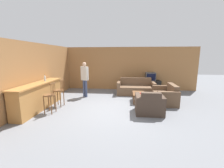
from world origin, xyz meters
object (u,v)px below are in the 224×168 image
book_on_table (139,93)px  couch_far (136,89)px  coffee_table (139,94)px  person_by_window (85,77)px  bar_chair_near (50,97)px  bottle (45,78)px  tv (150,76)px  armchair_near (149,105)px  loveseat_right (166,96)px  bar_chair_mid (59,92)px  tv_unit (150,86)px

book_on_table → couch_far: bearing=91.7°
coffee_table → person_by_window: bearing=167.5°
bar_chair_near → person_by_window: size_ratio=0.64×
bottle → person_by_window: (1.29, 1.43, -0.14)m
tv → bottle: 5.70m
armchair_near → person_by_window: bearing=146.2°
couch_far → tv: (0.89, 0.84, 0.56)m
couch_far → book_on_table: (0.04, -1.50, 0.12)m
loveseat_right → coffee_table: size_ratio=1.54×
couch_far → coffee_table: couch_far is taller
bar_chair_mid → tv: bar_chair_mid is taller
loveseat_right → bottle: 5.26m
bar_chair_mid → tv_unit: bearing=37.5°
bottle → book_on_table: bearing=10.8°
coffee_table → tv: (0.83, 2.25, 0.53)m
couch_far → loveseat_right: (1.23, -1.45, -0.00)m
loveseat_right → tv: 2.38m
bar_chair_mid → person_by_window: person_by_window is taller
bar_chair_mid → loveseat_right: bar_chair_mid is taller
book_on_table → tv: bearing=70.1°
armchair_near → tv_unit: size_ratio=0.81×
loveseat_right → bottle: bottle is taller
couch_far → armchair_near: size_ratio=2.05×
couch_far → armchair_near: (0.33, -2.79, 0.00)m
couch_far → coffee_table: bearing=-87.8°
couch_far → person_by_window: size_ratio=1.14×
armchair_near → tv_unit: armchair_near is taller
bottle → tv_unit: bearing=32.9°
loveseat_right → tv: size_ratio=2.52×
bottle → book_on_table: bottle is taller
bar_chair_near → bottle: bottle is taller
armchair_near → bottle: 4.35m
armchair_near → bar_chair_near: bearing=-175.1°
coffee_table → person_by_window: 2.81m
book_on_table → person_by_window: (-2.65, 0.68, 0.59)m
couch_far → bottle: bottle is taller
coffee_table → bar_chair_near: bearing=-153.2°
bar_chair_near → person_by_window: 2.41m
coffee_table → bottle: bottle is taller
person_by_window → bar_chair_mid: bearing=-113.6°
tv_unit → person_by_window: person_by_window is taller
bar_chair_mid → person_by_window: bearing=66.4°
coffee_table → loveseat_right: bearing=-1.8°
book_on_table → armchair_near: bearing=-77.5°
loveseat_right → book_on_table: bearing=-177.7°
armchair_near → bottle: bearing=172.8°
tv_unit → bottle: 5.76m
bar_chair_mid → bottle: bearing=170.9°
armchair_near → person_by_window: (-2.94, 1.97, 0.70)m
book_on_table → bar_chair_mid: bearing=-165.6°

